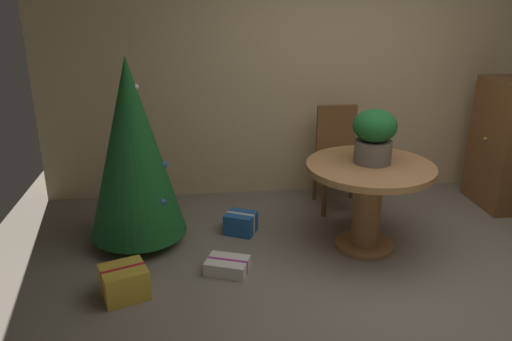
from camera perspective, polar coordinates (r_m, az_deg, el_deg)
name	(u,v)px	position (r m, az deg, el deg)	size (l,w,h in m)	color
ground_plane	(406,301)	(3.87, 16.49, -13.88)	(6.60, 6.60, 0.00)	#756B5B
back_wall_panel	(335,69)	(5.37, 8.88, 11.20)	(6.00, 0.10, 2.60)	tan
round_dining_table	(369,189)	(4.27, 12.50, -2.03)	(1.04, 1.04, 0.75)	#9E6B3D
flower_vase	(374,135)	(4.17, 13.10, 3.95)	(0.35, 0.35, 0.44)	#665B51
wooden_chair_far	(338,151)	(5.10, 9.22, 2.15)	(0.44, 0.46, 1.00)	brown
holiday_tree	(133,149)	(4.26, -13.64, 2.38)	(0.81, 0.81, 1.60)	brown
gift_box_gold	(124,282)	(3.83, -14.54, -12.00)	(0.39, 0.37, 0.23)	gold
gift_box_cream	(227,266)	(4.03, -3.22, -10.59)	(0.38, 0.33, 0.11)	silver
gift_box_blue	(241,223)	(4.60, -1.73, -5.91)	(0.33, 0.31, 0.19)	#1E569E
wooden_cabinet	(506,144)	(5.57, 26.23, 2.65)	(0.46, 0.67, 1.27)	brown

